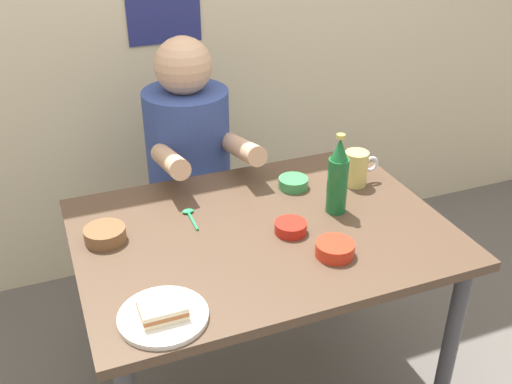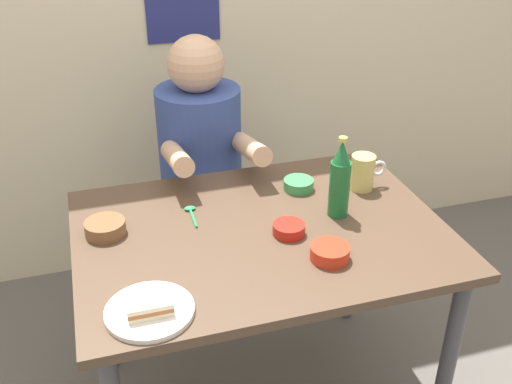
{
  "view_description": "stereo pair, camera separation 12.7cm",
  "coord_description": "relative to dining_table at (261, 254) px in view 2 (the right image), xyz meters",
  "views": [
    {
      "loc": [
        -0.57,
        -1.39,
        1.71
      ],
      "look_at": [
        0.0,
        0.05,
        0.84
      ],
      "focal_mm": 41.78,
      "sensor_mm": 36.0,
      "label": 1
    },
    {
      "loc": [
        -0.45,
        -1.43,
        1.71
      ],
      "look_at": [
        0.0,
        0.05,
        0.84
      ],
      "focal_mm": 41.78,
      "sensor_mm": 36.0,
      "label": 2
    }
  ],
  "objects": [
    {
      "name": "dining_table",
      "position": [
        0.0,
        0.0,
        0.0
      ],
      "size": [
        1.1,
        0.8,
        0.74
      ],
      "color": "#4C3828",
      "rests_on": "ground"
    },
    {
      "name": "beer_mug",
      "position": [
        0.4,
        0.14,
        0.15
      ],
      "size": [
        0.13,
        0.08,
        0.12
      ],
      "color": "#D1BC66",
      "rests_on": "dining_table"
    },
    {
      "name": "sambal_bowl_red",
      "position": [
        0.07,
        -0.05,
        0.11
      ],
      "size": [
        0.1,
        0.1,
        0.03
      ],
      "color": "#B21E14",
      "rests_on": "dining_table"
    },
    {
      "name": "sandwich",
      "position": [
        -0.37,
        -0.28,
        0.13
      ],
      "size": [
        0.11,
        0.09,
        0.04
      ],
      "color": "beige",
      "rests_on": "plate_orange"
    },
    {
      "name": "dip_bowl_green",
      "position": [
        0.19,
        0.2,
        0.11
      ],
      "size": [
        0.1,
        0.1,
        0.03
      ],
      "color": "#388C4C",
      "rests_on": "dining_table"
    },
    {
      "name": "condiment_bowl_brown",
      "position": [
        -0.45,
        0.11,
        0.12
      ],
      "size": [
        0.12,
        0.12,
        0.04
      ],
      "color": "brown",
      "rests_on": "dining_table"
    },
    {
      "name": "spoon",
      "position": [
        -0.18,
        0.15,
        0.1
      ],
      "size": [
        0.04,
        0.12,
        0.01
      ],
      "color": "#26A559",
      "rests_on": "dining_table"
    },
    {
      "name": "plate_orange",
      "position": [
        -0.37,
        -0.28,
        0.1
      ],
      "size": [
        0.22,
        0.22,
        0.01
      ],
      "primitive_type": "cylinder",
      "color": "silver",
      "rests_on": "dining_table"
    },
    {
      "name": "sauce_bowl_chili",
      "position": [
        0.14,
        -0.2,
        0.12
      ],
      "size": [
        0.11,
        0.11,
        0.04
      ],
      "color": "red",
      "rests_on": "dining_table"
    },
    {
      "name": "person_seated",
      "position": [
        -0.05,
        0.62,
        0.12
      ],
      "size": [
        0.33,
        0.56,
        0.72
      ],
      "color": "#33478C",
      "rests_on": "stool"
    },
    {
      "name": "stool",
      "position": [
        -0.05,
        0.63,
        -0.3
      ],
      "size": [
        0.34,
        0.34,
        0.45
      ],
      "color": "#4C4C51",
      "rests_on": "ground"
    },
    {
      "name": "beer_bottle",
      "position": [
        0.25,
        0.01,
        0.21
      ],
      "size": [
        0.06,
        0.06,
        0.26
      ],
      "color": "#19602D",
      "rests_on": "dining_table"
    }
  ]
}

